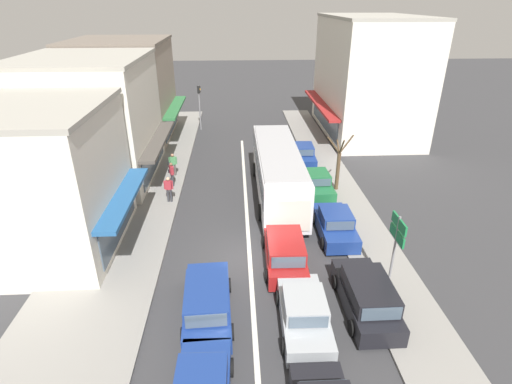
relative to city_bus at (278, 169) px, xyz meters
name	(u,v)px	position (x,y,z in m)	size (l,w,h in m)	color
ground_plane	(250,258)	(-2.02, -6.71, -1.88)	(140.00, 140.00, 0.00)	#353538
lane_centre_line	(247,218)	(-2.02, -2.71, -1.88)	(0.20, 28.00, 0.01)	silver
sidewalk_left	(136,204)	(-8.82, -0.71, -1.81)	(5.20, 44.00, 0.14)	gray
kerb_right	(344,199)	(4.18, -0.71, -1.82)	(2.80, 44.00, 0.12)	gray
shopfront_corner_near	(33,182)	(-12.20, -5.09, 1.75)	(8.35, 7.51, 7.27)	silver
shopfront_mid_block	(91,121)	(-12.21, 3.64, 2.23)	(8.77, 9.23, 8.24)	silver
shopfront_far_end	(124,91)	(-12.21, 12.89, 2.34)	(8.72, 8.99, 8.45)	gray
building_right_far	(368,77)	(9.46, 13.30, 3.21)	(8.43, 12.73, 10.21)	silver
city_bus	(278,169)	(0.00, 0.00, 0.00)	(2.76, 10.86, 3.23)	silver
sedan_behind_bus_mid	(304,313)	(-0.14, -11.33, -1.22)	(1.97, 4.24, 1.47)	#9EA3A8
wagon_queue_gap_filler	(207,302)	(-3.83, -10.59, -1.14)	(2.09, 4.57, 1.58)	navy
wagon_adjacent_lane_lead	(285,251)	(-0.40, -7.31, -1.14)	(2.01, 4.54, 1.58)	maroon
parked_wagon_kerb_front	(367,296)	(2.50, -10.58, -1.14)	(1.96, 4.51, 1.58)	black
parked_sedan_kerb_second	(335,225)	(2.58, -4.84, -1.22)	(1.93, 4.21, 1.47)	navy
parked_sedan_kerb_third	(316,183)	(2.53, 0.40, -1.22)	(2.00, 4.26, 1.47)	#1E6638
parked_sedan_kerb_rear	(302,154)	(2.50, 5.75, -1.22)	(2.01, 4.26, 1.47)	navy
traffic_light_downstreet	(199,100)	(-5.91, 14.88, 0.97)	(0.32, 0.24, 4.20)	gray
directional_road_sign	(397,236)	(3.92, -9.30, 0.82)	(0.10, 1.40, 3.60)	gray
street_tree_right	(338,166)	(3.98, 0.64, -0.11)	(1.69, 1.65, 3.83)	brown
pedestrian_with_handbag_near	(173,163)	(-7.02, 3.41, -0.81)	(0.65, 0.38, 1.63)	#4C4742
pedestrian_browsing_midblock	(172,173)	(-6.87, 1.74, -0.81)	(0.46, 0.63, 1.63)	#333338
pedestrian_far_walker	(169,188)	(-6.72, -0.64, -0.81)	(0.57, 0.24, 1.63)	#333338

